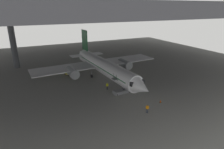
# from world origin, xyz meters

# --- Properties ---
(ground_plane) EXTENTS (110.00, 110.00, 0.00)m
(ground_plane) POSITION_xyz_m (0.00, 0.00, 0.00)
(ground_plane) COLOR gray
(hangar_structure) EXTENTS (121.00, 99.00, 18.36)m
(hangar_structure) POSITION_xyz_m (-0.08, 13.75, 17.72)
(hangar_structure) COLOR #4C4F54
(hangar_structure) RESTS_ON ground_plane
(airplane_main) EXTENTS (35.36, 36.64, 11.47)m
(airplane_main) POSITION_xyz_m (-0.77, -1.37, 3.45)
(airplane_main) COLOR white
(airplane_main) RESTS_ON ground_plane
(boarding_stairs) EXTENTS (4.27, 1.71, 4.66)m
(boarding_stairs) POSITION_xyz_m (-0.80, -11.54, 0.73)
(boarding_stairs) COLOR slate
(boarding_stairs) RESTS_ON ground_plane
(crew_worker_near_nose) EXTENTS (0.44, 0.40, 1.68)m
(crew_worker_near_nose) POSITION_xyz_m (-0.78, -21.04, 0.96)
(crew_worker_near_nose) COLOR #232838
(crew_worker_near_nose) RESTS_ON ground_plane
(crew_worker_by_stairs) EXTENTS (0.55, 0.25, 1.72)m
(crew_worker_by_stairs) POSITION_xyz_m (-2.90, -8.51, 0.99)
(crew_worker_by_stairs) COLOR #232838
(crew_worker_by_stairs) RESTS_ON ground_plane
(traffic_cone_orange) EXTENTS (0.36, 0.36, 0.60)m
(traffic_cone_orange) POSITION_xyz_m (4.02, -18.88, 0.29)
(traffic_cone_orange) COLOR black
(traffic_cone_orange) RESTS_ON ground_plane
(baggage_tug) EXTENTS (1.99, 2.50, 0.90)m
(baggage_tug) POSITION_xyz_m (-8.49, 5.58, 0.53)
(baggage_tug) COLOR yellow
(baggage_tug) RESTS_ON ground_plane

